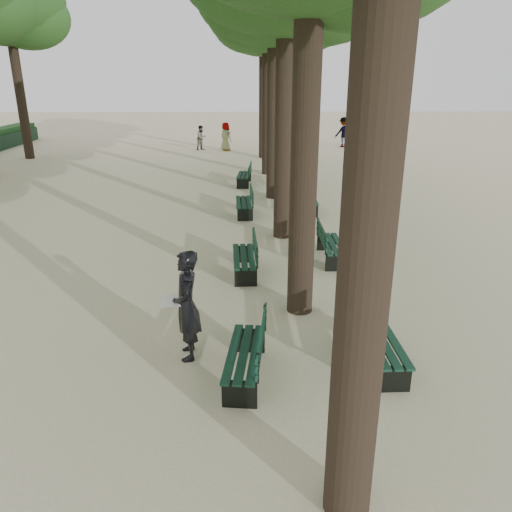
{
  "coord_description": "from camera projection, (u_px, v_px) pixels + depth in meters",
  "views": [
    {
      "loc": [
        0.38,
        -6.3,
        4.61
      ],
      "look_at": [
        0.6,
        3.0,
        1.2
      ],
      "focal_mm": 35.0,
      "sensor_mm": 36.0,
      "label": 1
    }
  ],
  "objects": [
    {
      "name": "ground",
      "position": [
        221.0,
        400.0,
        7.49
      ],
      "size": [
        120.0,
        120.0,
        0.0
      ],
      "primitive_type": "plane",
      "color": "beige",
      "rests_on": "ground"
    },
    {
      "name": "tree_central_5",
      "position": [
        264.0,
        13.0,
        26.48
      ],
      "size": [
        6.0,
        6.0,
        9.95
      ],
      "color": "#33261C",
      "rests_on": "ground"
    },
    {
      "name": "tree_far_5",
      "position": [
        6.0,
        1.0,
        26.01
      ],
      "size": [
        6.0,
        6.0,
        10.45
      ],
      "color": "#33261C",
      "rests_on": "ground"
    },
    {
      "name": "bench_left_0",
      "position": [
        245.0,
        362.0,
        7.96
      ],
      "size": [
        0.76,
        1.85,
        0.92
      ],
      "color": "black",
      "rests_on": "ground"
    },
    {
      "name": "bench_left_1",
      "position": [
        244.0,
        263.0,
        12.13
      ],
      "size": [
        0.63,
        1.82,
        0.92
      ],
      "color": "black",
      "rests_on": "ground"
    },
    {
      "name": "bench_left_2",
      "position": [
        244.0,
        207.0,
        17.21
      ],
      "size": [
        0.63,
        1.82,
        0.92
      ],
      "color": "black",
      "rests_on": "ground"
    },
    {
      "name": "bench_left_3",
      "position": [
        244.0,
        179.0,
        21.83
      ],
      "size": [
        0.7,
        1.84,
        0.92
      ],
      "color": "black",
      "rests_on": "ground"
    },
    {
      "name": "bench_right_0",
      "position": [
        380.0,
        350.0,
        8.33
      ],
      "size": [
        0.61,
        1.81,
        0.92
      ],
      "color": "black",
      "rests_on": "ground"
    },
    {
      "name": "bench_right_1",
      "position": [
        331.0,
        250.0,
        13.01
      ],
      "size": [
        0.58,
        1.8,
        0.92
      ],
      "color": "black",
      "rests_on": "ground"
    },
    {
      "name": "bench_right_2",
      "position": [
        308.0,
        204.0,
        17.61
      ],
      "size": [
        0.61,
        1.81,
        0.92
      ],
      "color": "black",
      "rests_on": "ground"
    },
    {
      "name": "bench_right_3",
      "position": [
        296.0,
        180.0,
        21.69
      ],
      "size": [
        0.74,
        1.85,
        0.92
      ],
      "color": "black",
      "rests_on": "ground"
    },
    {
      "name": "man_with_map",
      "position": [
        187.0,
        306.0,
        8.33
      ],
      "size": [
        0.68,
        0.82,
        1.93
      ],
      "color": "black",
      "rests_on": "ground"
    },
    {
      "name": "pedestrian_a",
      "position": [
        202.0,
        138.0,
        31.75
      ],
      "size": [
        0.73,
        0.74,
        1.52
      ],
      "primitive_type": "imported",
      "rotation": [
        0.0,
        0.0,
        0.81
      ],
      "color": "#262628",
      "rests_on": "ground"
    },
    {
      "name": "pedestrian_b",
      "position": [
        344.0,
        132.0,
        32.89
      ],
      "size": [
        1.3,
        0.81,
        1.93
      ],
      "primitive_type": "imported",
      "rotation": [
        0.0,
        0.0,
        3.51
      ],
      "color": "#262628",
      "rests_on": "ground"
    },
    {
      "name": "pedestrian_c",
      "position": [
        395.0,
        137.0,
        30.97
      ],
      "size": [
        1.08,
        0.57,
        1.75
      ],
      "primitive_type": "imported",
      "rotation": [
        0.0,
        0.0,
        2.92
      ],
      "color": "#262628",
      "rests_on": "ground"
    },
    {
      "name": "pedestrian_d",
      "position": [
        226.0,
        137.0,
        31.45
      ],
      "size": [
        0.82,
        0.87,
        1.74
      ],
      "primitive_type": "imported",
      "rotation": [
        0.0,
        0.0,
        2.28
      ],
      "color": "#262628",
      "rests_on": "ground"
    }
  ]
}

